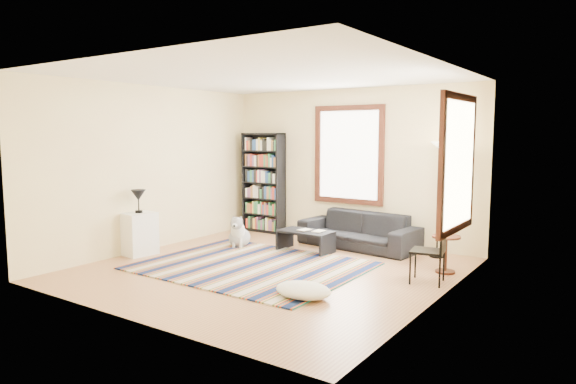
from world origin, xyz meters
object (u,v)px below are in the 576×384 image
Objects in this scene: sofa at (358,230)px; floor_cushion at (303,290)px; white_cabinet at (140,234)px; bookshelf at (263,183)px; side_table at (446,254)px; floor_lamp at (439,200)px; folding_chair at (428,251)px; coffee_table at (306,241)px; dog at (240,231)px.

floor_cushion is at bearing -70.38° from sofa.
sofa is 3.00× the size of white_cabinet.
sofa is 2.95m from floor_cushion.
side_table is at bearing -14.31° from bookshelf.
floor_lamp is at bearing 10.20° from sofa.
side_table is 0.65m from folding_chair.
white_cabinet is (-2.13, -1.73, 0.17)m from coffee_table.
bookshelf is 2.77× the size of floor_cushion.
dog is (-3.52, -0.37, 0.01)m from side_table.
sofa is 2.22m from folding_chair.
coffee_table is 1.21m from dog.
bookshelf reaches higher than floor_cushion.
sofa is 2.34× the size of coffee_table.
dog is (-1.16, -0.35, 0.10)m from coffee_table.
floor_lamp is 2.16× the size of folding_chair.
coffee_table is at bearing 121.74° from floor_cushion.
coffee_table is at bearing -121.23° from sofa.
bookshelf is 2.33× the size of folding_chair.
white_cabinet is (-4.50, -1.75, 0.08)m from side_table.
white_cabinet is 1.26× the size of dog.
folding_chair reaches higher than floor_cushion.
sofa reaches higher than dog.
folding_chair is at bearing -14.88° from coffee_table.
white_cabinet reaches higher than coffee_table.
side_table is 4.83m from white_cabinet.
floor_lamp is 1.16m from side_table.
coffee_table is 2.75m from white_cabinet.
bookshelf is at bearing 147.73° from folding_chair.
bookshelf reaches higher than dog.
coffee_table is (1.68, -1.05, -0.82)m from bookshelf.
floor_cushion is 3.00m from dog.
white_cabinet reaches higher than dog.
floor_lamp is at bearing -3.04° from dog.
sofa is 1.50m from floor_lamp.
dog is (-2.44, 1.73, 0.19)m from floor_cushion.
sofa reaches higher than floor_cushion.
floor_cushion is 3.45m from white_cabinet.
folding_chair is 1.23× the size of white_cabinet.
sofa is at bearing 8.26° from dog.
folding_chair is (2.32, -0.62, 0.25)m from coffee_table.
side_table is 0.63× the size of folding_chair.
folding_chair is at bearing -22.61° from bookshelf.
bookshelf is 1.66m from dog.
floor_lamp is at bearing 93.77° from folding_chair.
coffee_table is at bearing -155.80° from floor_lamp.
floor_lamp reaches higher than floor_cushion.
floor_cushion is 0.39× the size of floor_lamp.
coffee_table is at bearing 155.46° from folding_chair.
sofa is 3.71m from white_cabinet.
floor_cushion is at bearing 0.88° from white_cabinet.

